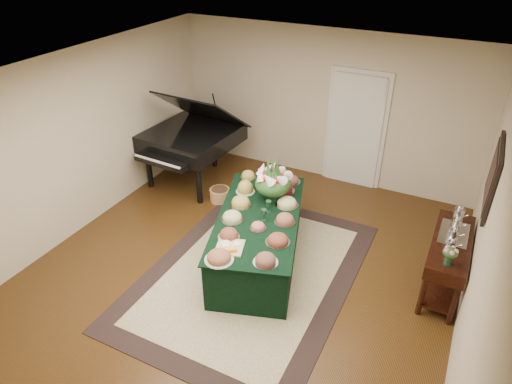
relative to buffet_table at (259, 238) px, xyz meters
The scene contains 14 objects.
ground 0.44m from the buffet_table, 111.96° to the right, with size 6.00×6.00×0.00m, color black.
area_rug 0.50m from the buffet_table, 81.20° to the right, with size 2.62×3.67×0.01m.
kitchen_doorway 2.88m from the buffet_table, 79.42° to the left, with size 1.05×0.07×2.10m.
buffet_table is the anchor object (origin of this frame).
food_platters 0.42m from the buffet_table, 105.72° to the left, with size 1.39×2.40×0.14m.
cutting_board 0.87m from the buffet_table, 90.74° to the right, with size 0.42×0.42×0.10m.
green_goblets 0.47m from the buffet_table, 21.93° to the left, with size 0.11×0.29×0.18m.
floral_centerpiece 0.84m from the buffet_table, 91.77° to the left, with size 0.53×0.53×0.53m.
grand_piano 2.63m from the buffet_table, 143.68° to the left, with size 1.61×1.78×1.74m.
wicker_basket 1.74m from the buffet_table, 139.12° to the left, with size 0.35×0.35×0.22m, color #AC7845.
mahogany_sideboard 2.48m from the buffet_table, 12.06° to the left, with size 0.45×1.36×0.80m.
tea_service 2.55m from the buffet_table, 14.68° to the left, with size 0.34×0.74×0.30m.
pink_bouquet 2.48m from the buffet_table, ahead, with size 0.19×0.19×0.24m.
wall_painting 3.01m from the buffet_table, 11.07° to the left, with size 0.05×0.95×0.75m.
Camera 1 is at (2.35, -4.38, 4.20)m, focal length 32.00 mm.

